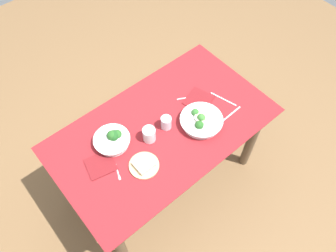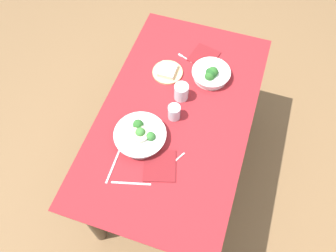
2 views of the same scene
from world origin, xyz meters
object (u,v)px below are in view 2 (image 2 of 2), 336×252
(fork_by_far_bowl, at_px, (176,160))
(napkin_folded_lower, at_px, (204,56))
(broccoli_bowl_far, at_px, (140,135))
(water_glass_side, at_px, (181,92))
(table_knife_left, at_px, (131,183))
(fork_by_near_bowl, at_px, (185,58))
(bread_side_plate, at_px, (168,71))
(napkin_folded_upper, at_px, (160,166))
(broccoli_bowl_near, at_px, (211,74))
(water_glass_center, at_px, (174,112))
(table_knife_right, at_px, (113,166))

(fork_by_far_bowl, height_order, napkin_folded_lower, napkin_folded_lower)
(broccoli_bowl_far, distance_m, water_glass_side, 0.34)
(table_knife_left, height_order, napkin_folded_lower, napkin_folded_lower)
(fork_by_near_bowl, bearing_deg, bread_side_plate, 87.57)
(water_glass_side, xyz_separation_m, napkin_folded_lower, (0.33, -0.04, -0.05))
(fork_by_far_bowl, xyz_separation_m, napkin_folded_lower, (0.72, 0.05, 0.00))
(water_glass_side, xyz_separation_m, napkin_folded_upper, (-0.44, -0.02, -0.05))
(napkin_folded_lower, bearing_deg, broccoli_bowl_near, -151.88)
(water_glass_center, bearing_deg, broccoli_bowl_far, 145.66)
(broccoli_bowl_near, height_order, fork_by_near_bowl, broccoli_bowl_near)
(broccoli_bowl_near, height_order, fork_by_far_bowl, broccoli_bowl_near)
(water_glass_center, xyz_separation_m, water_glass_side, (0.14, 0.00, 0.00))
(water_glass_center, bearing_deg, table_knife_left, 169.51)
(broccoli_bowl_near, distance_m, bread_side_plate, 0.26)
(bread_side_plate, relative_size, fork_by_near_bowl, 1.76)
(fork_by_near_bowl, bearing_deg, napkin_folded_lower, -135.62)
(water_glass_center, height_order, water_glass_side, water_glass_side)
(fork_by_far_bowl, xyz_separation_m, table_knife_right, (-0.13, 0.29, -0.00))
(water_glass_center, relative_size, water_glass_side, 0.90)
(bread_side_plate, xyz_separation_m, napkin_folded_upper, (-0.58, -0.15, -0.01))
(bread_side_plate, xyz_separation_m, water_glass_center, (-0.28, -0.13, 0.03))
(broccoli_bowl_far, height_order, table_knife_right, broccoli_bowl_far)
(broccoli_bowl_far, relative_size, fork_by_far_bowl, 2.71)
(bread_side_plate, bearing_deg, table_knife_right, 173.81)
(broccoli_bowl_near, xyz_separation_m, table_knife_left, (-0.76, 0.20, -0.03))
(fork_by_near_bowl, distance_m, table_knife_right, 0.81)
(bread_side_plate, bearing_deg, napkin_folded_upper, -165.42)
(broccoli_bowl_near, height_order, napkin_folded_lower, broccoli_bowl_near)
(fork_by_far_bowl, height_order, table_knife_right, same)
(broccoli_bowl_far, xyz_separation_m, water_glass_side, (0.32, -0.12, 0.02))
(broccoli_bowl_far, bearing_deg, water_glass_center, -34.34)
(fork_by_far_bowl, height_order, table_knife_left, same)
(bread_side_plate, height_order, table_knife_left, bread_side_plate)
(fork_by_near_bowl, distance_m, napkin_folded_upper, 0.73)
(broccoli_bowl_far, height_order, fork_by_near_bowl, broccoli_bowl_far)
(water_glass_center, bearing_deg, broccoli_bowl_near, -20.48)
(table_knife_right, height_order, napkin_folded_lower, napkin_folded_lower)
(napkin_folded_lower, bearing_deg, napkin_folded_upper, 178.54)
(water_glass_center, height_order, napkin_folded_upper, water_glass_center)
(fork_by_near_bowl, height_order, table_knife_right, same)
(broccoli_bowl_far, distance_m, bread_side_plate, 0.46)
(broccoli_bowl_far, relative_size, napkin_folded_lower, 1.67)
(water_glass_center, relative_size, fork_by_far_bowl, 0.87)
(fork_by_far_bowl, bearing_deg, water_glass_side, -138.02)
(napkin_folded_upper, distance_m, napkin_folded_lower, 0.78)
(fork_by_far_bowl, bearing_deg, bread_side_plate, -128.90)
(broccoli_bowl_far, distance_m, water_glass_center, 0.22)
(table_knife_left, bearing_deg, broccoli_bowl_near, 60.30)
(broccoli_bowl_far, distance_m, napkin_folded_lower, 0.68)
(broccoli_bowl_far, xyz_separation_m, water_glass_center, (0.18, -0.13, 0.01))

